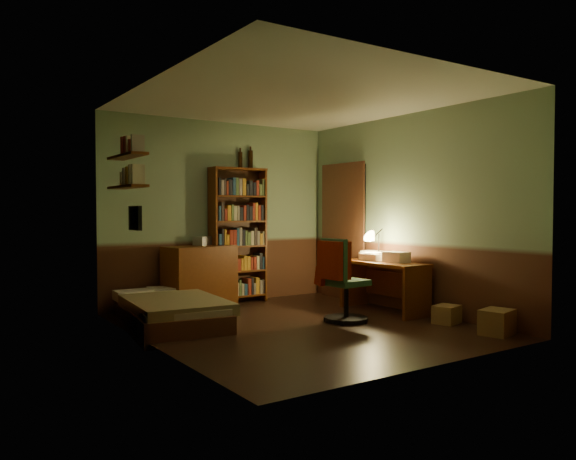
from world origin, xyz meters
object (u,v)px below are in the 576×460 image
bookshelf (238,235)px  bed (170,301)px  desk_lamp (379,237)px  dresser (200,277)px  desk (384,287)px  cardboard_box_a (497,322)px  cardboard_box_b (447,314)px  mini_stereo (203,241)px  office_chair (346,279)px

bookshelf → bed: bearing=-145.9°
bed → desk_lamp: size_ratio=2.97×
dresser → desk: bearing=-49.9°
bookshelf → desk: size_ratio=1.58×
bed → cardboard_box_a: bearing=-35.1°
desk → cardboard_box_a: bearing=-89.0°
bookshelf → cardboard_box_b: size_ratio=6.44×
mini_stereo → desk_lamp: 2.44m
mini_stereo → desk: size_ratio=0.18×
bookshelf → office_chair: bearing=-76.3°
bookshelf → desk_lamp: size_ratio=3.20×
mini_stereo → cardboard_box_a: (1.83, -3.43, -0.77)m
dresser → mini_stereo: (0.11, 0.13, 0.48)m
cardboard_box_a → cardboard_box_b: (0.02, 0.70, -0.03)m
dresser → desk_lamp: (2.07, -1.32, 0.54)m
desk_lamp → dresser: bearing=132.9°
cardboard_box_b → office_chair: bearing=140.8°
bookshelf → desk_lamp: bookshelf is taller
desk → cardboard_box_a: size_ratio=3.42×
mini_stereo → cardboard_box_a: size_ratio=0.63×
cardboard_box_a → desk: bearing=92.1°
desk_lamp → cardboard_box_b: size_ratio=2.01×
office_chair → bed: bearing=145.6°
cardboard_box_b → mini_stereo: bearing=124.3°
desk → cardboard_box_b: (0.09, -0.98, -0.22)m
bookshelf → cardboard_box_a: size_ratio=5.39×
desk → bookshelf: bearing=124.8°
bed → office_chair: bearing=-22.6°
dresser → cardboard_box_a: (1.94, -3.30, -0.29)m
office_chair → cardboard_box_a: (0.89, -1.45, -0.37)m
desk → dresser: bearing=138.1°
bed → dresser: 1.11m
bookshelf → desk_lamp: 2.00m
mini_stereo → desk_lamp: size_ratio=0.37×
dresser → cardboard_box_b: (1.96, -2.60, -0.32)m
dresser → mini_stereo: mini_stereo is taller
bed → dresser: bearing=54.4°
bed → desk_lamp: (2.82, -0.53, 0.69)m
dresser → cardboard_box_a: dresser is taller
cardboard_box_b → dresser: bearing=127.1°
bed → bookshelf: 1.79m
desk → cardboard_box_a: 1.69m
bed → cardboard_box_a: bed is taller
bed → bookshelf: bookshelf is taller
bookshelf → desk_lamp: (1.42, -1.41, -0.01)m
bed → mini_stereo: mini_stereo is taller
mini_stereo → office_chair: size_ratio=0.22×
cardboard_box_a → mini_stereo: bearing=118.2°
bookshelf → desk: bookshelf is taller
cardboard_box_a → desk_lamp: bearing=86.4°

